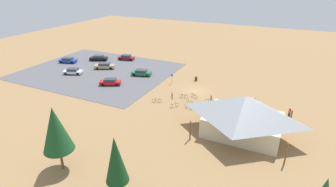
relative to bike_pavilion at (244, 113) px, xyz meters
name	(u,v)px	position (x,y,z in m)	size (l,w,h in m)	color
ground	(195,91)	(11.45, -11.73, -3.30)	(160.00, 160.00, 0.00)	#937047
parking_lot_asphalt	(98,71)	(36.76, -13.11, -3.27)	(34.16, 28.28, 0.05)	#56565B
bike_pavilion	(244,113)	(0.00, 0.00, 0.00)	(12.73, 9.74, 5.93)	beige
trash_bin	(196,79)	(13.36, -17.20, -2.85)	(0.60, 0.60, 0.90)	brown
lot_sign	(172,77)	(17.39, -13.32, -1.89)	(0.56, 0.08, 2.20)	#99999E
pine_center	(116,160)	(9.14, 17.66, 1.20)	(2.40, 2.40, 7.17)	brown
pine_midwest	(56,129)	(17.67, 17.04, 2.12)	(3.51, 3.51, 8.16)	brown
bicycle_blue_edge_north	(184,96)	(12.34, -7.70, -2.92)	(1.68, 0.53, 0.83)	black
bicycle_green_mid_cluster	(194,96)	(10.63, -8.64, -2.90)	(1.62, 0.78, 0.86)	black
bicycle_silver_near_sign	(210,101)	(7.20, -7.61, -2.90)	(1.71, 0.48, 0.88)	black
bicycle_purple_lone_west	(205,105)	(7.60, -6.00, -2.90)	(1.79, 0.48, 0.87)	black
bicycle_orange_yard_right	(188,107)	(9.92, -4.03, -2.95)	(1.62, 0.69, 0.77)	black
bicycle_teal_yard_left	(249,105)	(0.56, -9.41, -2.94)	(1.37, 1.06, 0.81)	black
bicycle_yellow_back_row	(190,102)	(10.23, -5.80, -2.94)	(1.66, 0.69, 0.79)	black
bicycle_white_edge_south	(174,105)	(12.34, -3.40, -2.94)	(1.05, 1.42, 0.81)	black
bicycle_black_trailside	(172,96)	(14.34, -6.92, -2.91)	(0.92, 1.47, 0.91)	black
bicycle_red_yard_center	(157,100)	(15.96, -3.86, -2.93)	(1.61, 0.83, 0.82)	black
bicycle_blue_yard_front	(257,101)	(-0.40, -11.23, -2.91)	(1.26, 1.32, 0.85)	black
car_tan_inner_stall	(105,66)	(36.43, -15.13, -2.55)	(5.11, 3.79, 1.38)	tan
car_green_aisle_side	(141,73)	(25.75, -14.81, -2.57)	(4.79, 2.99, 1.35)	#1E6B3D
car_blue_back_corner	(68,60)	(48.10, -14.84, -2.57)	(4.74, 2.91, 1.35)	#1E42B2
car_maroon_front_row	(126,57)	(35.77, -23.63, -2.57)	(4.55, 2.60, 1.38)	maroon
car_black_mid_lot	(99,58)	(42.19, -19.96, -2.56)	(4.97, 3.59, 1.38)	black
car_red_end_stall	(110,82)	(28.68, -7.05, -2.57)	(4.65, 3.46, 1.36)	red
car_white_by_curb	(73,71)	(40.61, -8.80, -2.58)	(4.59, 3.20, 1.34)	white
visitor_crossing_yard	(290,112)	(-5.96, -8.20, -2.38)	(0.38, 0.40, 1.74)	#2D3347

